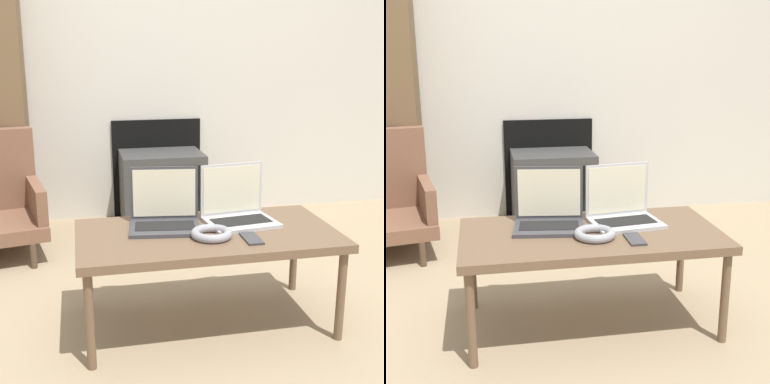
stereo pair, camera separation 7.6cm
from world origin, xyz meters
TOP-DOWN VIEW (x-y plane):
  - ground_plane at (0.00, 0.00)m, footprint 14.00×14.00m
  - wall_back at (0.00, 1.86)m, footprint 7.00×0.08m
  - table at (0.00, 0.16)m, footprint 1.10×0.57m
  - laptop_left at (-0.16, 0.27)m, footprint 0.33×0.26m
  - laptop_right at (0.16, 0.27)m, footprint 0.32×0.26m
  - headphones at (-0.00, 0.08)m, footprint 0.17×0.17m
  - phone at (0.15, 0.03)m, footprint 0.06×0.14m
  - tv at (0.04, 1.60)m, footprint 0.55×0.42m

SIDE VIEW (x-z plane):
  - ground_plane at x=0.00m, z-range 0.00..0.00m
  - tv at x=0.04m, z-range 0.00..0.50m
  - table at x=0.00m, z-range 0.18..0.61m
  - phone at x=0.15m, z-range 0.43..0.44m
  - headphones at x=0.00m, z-range 0.43..0.47m
  - laptop_left at x=-0.16m, z-range 0.36..0.61m
  - laptop_right at x=0.16m, z-range 0.36..0.61m
  - wall_back at x=0.00m, z-range -0.01..2.59m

